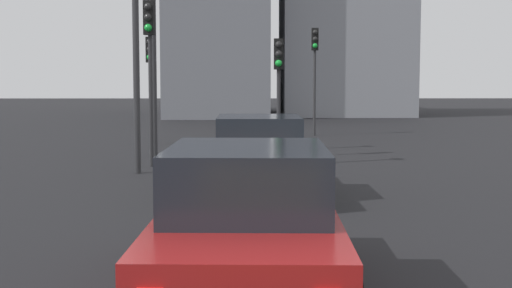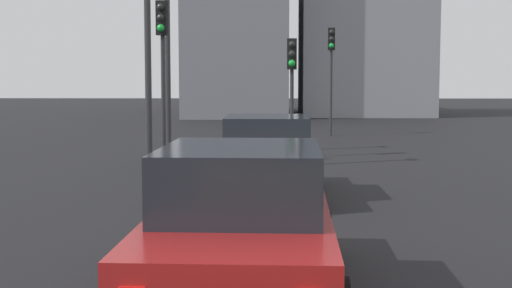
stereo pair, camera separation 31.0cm
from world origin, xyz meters
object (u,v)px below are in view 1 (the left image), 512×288
object	(u,v)px
car_red_second	(248,225)
traffic_light_far_right	(150,67)
traffic_light_near_right	(150,48)
traffic_light_near_left	(315,59)
street_lamp_kerbside	(135,3)
traffic_light_far_left	(279,72)
street_lamp_far	(153,19)
car_beige_lead	(259,157)

from	to	relation	value
car_red_second	traffic_light_far_right	bearing A→B (deg)	12.68
car_red_second	traffic_light_near_right	distance (m)	11.91
traffic_light_near_left	street_lamp_kerbside	bearing A→B (deg)	-22.69
traffic_light_near_right	traffic_light_far_left	xyz separation A→B (m)	(2.07, -3.48, -0.61)
traffic_light_near_left	street_lamp_far	size ratio (longest dim) A/B	0.63
traffic_light_far_left	street_lamp_far	bearing A→B (deg)	-96.12
car_beige_lead	street_lamp_far	bearing A→B (deg)	22.72
car_red_second	traffic_light_near_left	bearing A→B (deg)	-5.47
car_red_second	traffic_light_far_left	bearing A→B (deg)	-2.11
street_lamp_far	traffic_light_near_left	bearing A→B (deg)	-36.08
street_lamp_kerbside	street_lamp_far	xyz separation A→B (m)	(3.97, 0.09, -0.07)
car_red_second	street_lamp_far	world-z (taller)	street_lamp_far
car_beige_lead	street_lamp_kerbside	xyz separation A→B (m)	(3.39, 2.96, 3.41)
car_red_second	street_lamp_kerbside	size ratio (longest dim) A/B	0.69
street_lamp_kerbside	car_beige_lead	bearing A→B (deg)	-138.88
car_red_second	traffic_light_far_right	distance (m)	18.25
car_red_second	street_lamp_far	size ratio (longest dim) A/B	0.70
car_beige_lead	traffic_light_far_right	distance (m)	11.88
traffic_light_far_right	street_lamp_kerbside	world-z (taller)	street_lamp_kerbside
traffic_light_near_left	street_lamp_far	xyz separation A→B (m)	(-7.62, 5.55, 0.96)
car_red_second	traffic_light_near_left	size ratio (longest dim) A/B	1.10
car_red_second	traffic_light_near_right	size ratio (longest dim) A/B	1.11
traffic_light_far_left	street_lamp_far	world-z (taller)	street_lamp_far
traffic_light_far_right	car_beige_lead	bearing A→B (deg)	22.96
street_lamp_kerbside	traffic_light_near_left	bearing A→B (deg)	-25.23
car_red_second	traffic_light_far_left	world-z (taller)	traffic_light_far_left
car_beige_lead	traffic_light_far_right	bearing A→B (deg)	18.49
traffic_light_far_right	street_lamp_far	world-z (taller)	street_lamp_far
traffic_light_near_right	traffic_light_far_right	distance (m)	6.50
traffic_light_far_left	street_lamp_kerbside	bearing A→B (deg)	-44.24
car_beige_lead	traffic_light_near_left	bearing A→B (deg)	-9.29
traffic_light_near_left	traffic_light_far_left	bearing A→B (deg)	-9.99
traffic_light_near_left	traffic_light_near_right	size ratio (longest dim) A/B	1.00
street_lamp_far	traffic_light_far_left	bearing A→B (deg)	-99.01
traffic_light_near_left	car_beige_lead	bearing A→B (deg)	-6.94
traffic_light_far_left	car_beige_lead	bearing A→B (deg)	-2.82
traffic_light_far_left	street_lamp_far	distance (m)	4.09
traffic_light_far_right	street_lamp_kerbside	distance (m)	7.90
car_beige_lead	traffic_light_far_left	xyz separation A→B (m)	(6.76, -0.68, 1.77)
street_lamp_kerbside	traffic_light_near_right	bearing A→B (deg)	-6.56
car_beige_lead	traffic_light_near_right	xyz separation A→B (m)	(4.70, 2.81, 2.37)
car_beige_lead	car_red_second	bearing A→B (deg)	178.36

